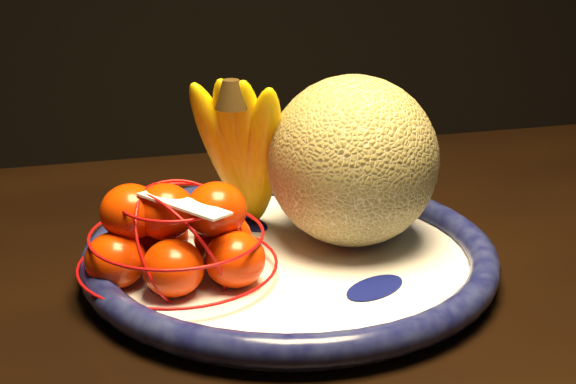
{
  "coord_description": "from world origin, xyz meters",
  "views": [
    {
      "loc": [
        -0.15,
        -0.52,
        1.03
      ],
      "look_at": [
        -0.05,
        0.17,
        0.78
      ],
      "focal_mm": 55.0,
      "sensor_mm": 36.0,
      "label": 1
    }
  ],
  "objects": [
    {
      "name": "price_tag",
      "position": [
        -0.14,
        0.11,
        0.79
      ],
      "size": [
        0.07,
        0.07,
        0.01
      ],
      "primitive_type": "cube",
      "rotation": [
        -0.14,
        0.1,
        -0.66
      ],
      "color": "white",
      "rests_on": "mandarin_bag"
    },
    {
      "name": "banana_bunch",
      "position": [
        -0.09,
        0.22,
        0.8
      ],
      "size": [
        0.1,
        0.1,
        0.16
      ],
      "rotation": [
        0.0,
        0.0,
        -0.42
      ],
      "color": "yellow",
      "rests_on": "fruit_bowl"
    },
    {
      "name": "fruit_bowl",
      "position": [
        -0.05,
        0.16,
        0.72
      ],
      "size": [
        0.35,
        0.35,
        0.03
      ],
      "rotation": [
        0.0,
        0.0,
        0.04
      ],
      "color": "white",
      "rests_on": "dining_table"
    },
    {
      "name": "mandarin_bag",
      "position": [
        -0.15,
        0.13,
        0.76
      ],
      "size": [
        0.2,
        0.2,
        0.1
      ],
      "rotation": [
        0.0,
        0.0,
        -0.27
      ],
      "color": "#FF3600",
      "rests_on": "fruit_bowl"
    },
    {
      "name": "cantaloupe",
      "position": [
        0.0,
        0.19,
        0.8
      ],
      "size": [
        0.15,
        0.15,
        0.15
      ],
      "primitive_type": "sphere",
      "color": "olive",
      "rests_on": "fruit_bowl"
    },
    {
      "name": "dining_table",
      "position": [
        0.02,
        0.1,
        0.63
      ],
      "size": [
        1.51,
        1.01,
        0.71
      ],
      "rotation": [
        0.0,
        0.0,
        0.12
      ],
      "color": "black",
      "rests_on": "ground"
    }
  ]
}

